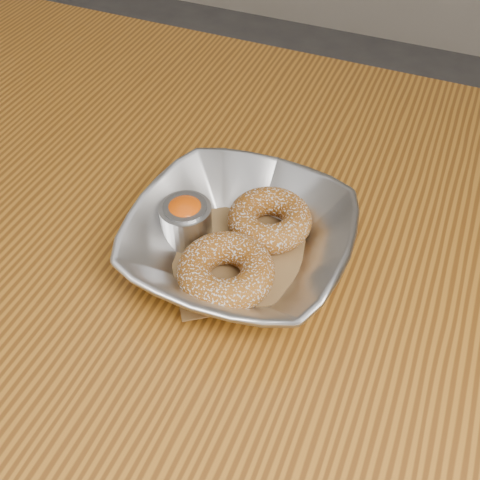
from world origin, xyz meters
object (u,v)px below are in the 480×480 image
at_px(table, 169,258).
at_px(ramekin, 186,219).
at_px(donut_back, 270,219).
at_px(serving_bowl, 240,241).
at_px(donut_front, 226,271).

xyz_separation_m(table, ramekin, (0.06, -0.04, 0.13)).
bearing_deg(donut_back, serving_bowl, -110.57).
xyz_separation_m(donut_back, donut_front, (-0.01, -0.09, 0.00)).
bearing_deg(table, donut_back, -0.90).
relative_size(table, serving_bowl, 5.29).
bearing_deg(ramekin, table, 142.37).
height_order(table, ramekin, ramekin).
bearing_deg(donut_front, ramekin, 145.65).
distance_m(donut_back, ramekin, 0.09).
bearing_deg(serving_bowl, donut_back, 69.43).
distance_m(table, donut_front, 0.20).
relative_size(donut_back, ramekin, 1.65).
bearing_deg(donut_back, table, 179.10).
xyz_separation_m(serving_bowl, donut_front, (0.00, -0.04, -0.00)).
bearing_deg(ramekin, serving_bowl, -2.54).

